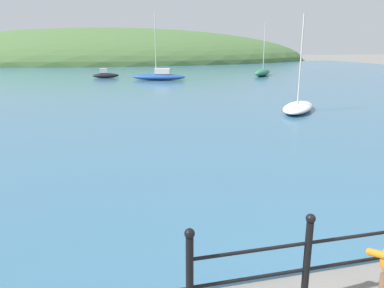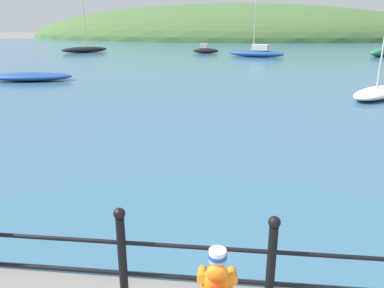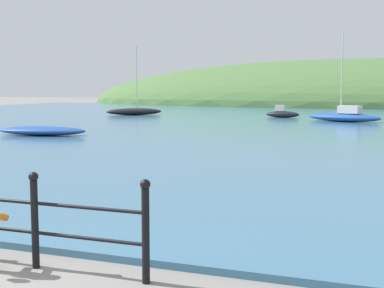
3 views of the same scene
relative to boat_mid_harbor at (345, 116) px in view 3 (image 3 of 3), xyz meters
name	(u,v)px [view 3 (image 3 of 3)]	position (x,y,z in m)	size (l,w,h in m)	color
water	(316,121)	(-1.92, 1.25, -0.40)	(80.00, 60.00, 0.10)	#386684
far_hillside	(354,104)	(-1.92, 41.07, -0.45)	(76.11, 41.86, 12.08)	#476B38
boat_mid_harbor	(345,116)	(0.00, 0.00, 0.00)	(4.88, 2.86, 5.68)	#1E4793
boat_far_right	(42,131)	(-11.97, -14.57, -0.14)	(4.27, 2.12, 0.40)	#1E4793
boat_red_dinghy	(282,114)	(-4.52, 3.17, -0.06)	(2.43, 0.94, 0.88)	black
boat_green_fishing	(134,111)	(-16.01, 2.76, -0.05)	(4.25, 3.62, 5.32)	black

